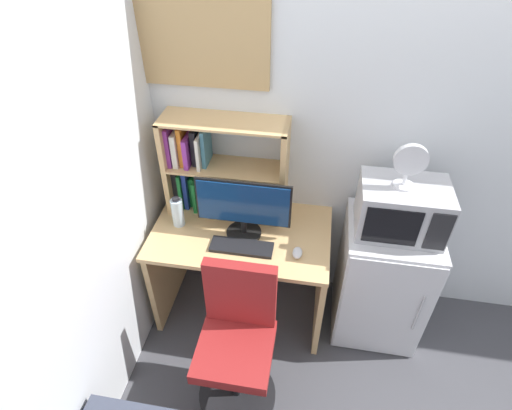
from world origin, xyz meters
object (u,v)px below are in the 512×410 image
object	(u,v)px
hutch_bookshelf	(208,165)
water_bottle	(178,212)
wall_corkboard	(199,44)
computer_mouse	(297,253)
microwave	(401,209)
desk_fan	(410,164)
keyboard	(242,247)
monitor	(243,207)
mini_fridge	(381,279)
desk_chair	(237,347)

from	to	relation	value
hutch_bookshelf	water_bottle	bearing A→B (deg)	-124.00
wall_corkboard	computer_mouse	bearing A→B (deg)	-36.49
microwave	desk_fan	world-z (taller)	desk_fan
desk_fan	microwave	bearing A→B (deg)	13.19
keyboard	desk_fan	world-z (taller)	desk_fan
monitor	keyboard	world-z (taller)	monitor
microwave	water_bottle	bearing A→B (deg)	-178.46
microwave	wall_corkboard	size ratio (longest dim) A/B	0.62
monitor	keyboard	distance (m)	0.24
mini_fridge	desk_chair	bearing A→B (deg)	-142.17
hutch_bookshelf	desk_chair	world-z (taller)	hutch_bookshelf
hutch_bookshelf	monitor	size ratio (longest dim) A/B	1.33
monitor	water_bottle	bearing A→B (deg)	177.67
microwave	hutch_bookshelf	bearing A→B (deg)	170.90
keyboard	computer_mouse	size ratio (longest dim) A/B	4.00
monitor	wall_corkboard	world-z (taller)	wall_corkboard
mini_fridge	desk_fan	world-z (taller)	desk_fan
mini_fridge	desk_fan	size ratio (longest dim) A/B	3.40
hutch_bookshelf	wall_corkboard	world-z (taller)	wall_corkboard
mini_fridge	wall_corkboard	size ratio (longest dim) A/B	1.13
water_bottle	desk_fan	xyz separation A→B (m)	(1.28, 0.03, 0.48)
hutch_bookshelf	water_bottle	world-z (taller)	hutch_bookshelf
microwave	desk_fan	size ratio (longest dim) A/B	1.84
microwave	desk_chair	world-z (taller)	microwave
monitor	mini_fridge	xyz separation A→B (m)	(0.89, 0.05, -0.52)
desk_fan	wall_corkboard	size ratio (longest dim) A/B	0.33
computer_mouse	mini_fridge	xyz separation A→B (m)	(0.55, 0.18, -0.33)
hutch_bookshelf	desk_chair	distance (m)	1.09
desk_chair	desk_fan	bearing A→B (deg)	38.56
monitor	keyboard	bearing A→B (deg)	-85.06
monitor	desk_fan	bearing A→B (deg)	3.08
desk_fan	desk_chair	world-z (taller)	desk_fan
keyboard	wall_corkboard	world-z (taller)	wall_corkboard
desk_fan	desk_chair	bearing A→B (deg)	-141.44
microwave	keyboard	bearing A→B (deg)	-168.30
computer_mouse	desk_fan	world-z (taller)	desk_fan
microwave	desk_chair	bearing A→B (deg)	-142.04
keyboard	mini_fridge	bearing A→B (deg)	11.51
water_bottle	computer_mouse	bearing A→B (deg)	-10.83
desk_chair	wall_corkboard	size ratio (longest dim) A/B	1.25
water_bottle	microwave	xyz separation A→B (m)	(1.31, 0.04, 0.18)
water_bottle	microwave	bearing A→B (deg)	1.54
monitor	microwave	xyz separation A→B (m)	(0.89, 0.05, 0.07)
desk_fan	desk_chair	xyz separation A→B (m)	(-0.79, -0.63, -0.89)
hutch_bookshelf	desk_fan	distance (m)	1.18
hutch_bookshelf	desk_chair	bearing A→B (deg)	-67.38
hutch_bookshelf	monitor	xyz separation A→B (m)	(0.27, -0.24, -0.11)
wall_corkboard	keyboard	bearing A→B (deg)	-57.08
computer_mouse	wall_corkboard	distance (m)	1.27
desk_chair	hutch_bookshelf	bearing A→B (deg)	112.62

